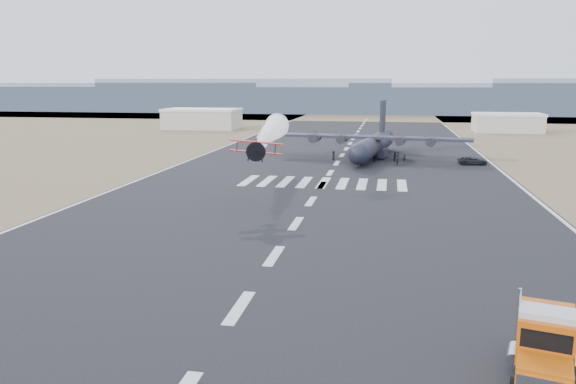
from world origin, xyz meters
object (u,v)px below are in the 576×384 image
(crew_b, at_px, (355,156))
(crew_g, at_px, (398,157))
(support_vehicle, at_px, (473,161))
(crew_c, at_px, (398,161))
(hangar_left, at_px, (202,119))
(semi_truck, at_px, (545,346))
(aerobatic_biplane, at_px, (256,148))
(crew_f, at_px, (365,156))
(crew_d, at_px, (374,157))
(hangar_right, at_px, (507,122))
(crew_a, at_px, (404,158))
(crew_h, at_px, (395,157))
(crew_e, at_px, (333,155))
(transport_aircraft, at_px, (373,144))

(crew_b, bearing_deg, crew_g, -101.90)
(crew_b, bearing_deg, support_vehicle, -107.45)
(crew_b, height_order, crew_c, crew_b)
(hangar_left, xyz_separation_m, semi_truck, (70.24, -151.47, -1.48))
(aerobatic_biplane, height_order, crew_f, aerobatic_biplane)
(crew_d, distance_m, crew_g, 4.71)
(hangar_right, height_order, support_vehicle, hangar_right)
(semi_truck, relative_size, crew_a, 5.72)
(semi_truck, xyz_separation_m, crew_h, (-7.15, 82.71, -0.98))
(hangar_left, xyz_separation_m, crew_a, (64.91, -69.10, -2.63))
(crew_e, distance_m, crew_g, 12.76)
(crew_c, bearing_deg, aerobatic_biplane, -176.96)
(hangar_right, height_order, crew_h, hangar_right)
(transport_aircraft, bearing_deg, aerobatic_biplane, -96.08)
(hangar_left, relative_size, transport_aircraft, 0.62)
(support_vehicle, height_order, crew_e, crew_e)
(transport_aircraft, xyz_separation_m, support_vehicle, (18.97, -6.70, -2.20))
(aerobatic_biplane, distance_m, crew_h, 48.28)
(crew_a, relative_size, crew_e, 0.84)
(aerobatic_biplane, distance_m, support_vehicle, 53.79)
(semi_truck, relative_size, crew_g, 4.81)
(semi_truck, height_order, transport_aircraft, transport_aircraft)
(semi_truck, xyz_separation_m, crew_g, (-6.60, 82.87, -1.00))
(semi_truck, distance_m, crew_b, 84.09)
(hangar_right, distance_m, crew_e, 87.39)
(crew_c, bearing_deg, semi_truck, -147.44)
(aerobatic_biplane, distance_m, crew_d, 46.40)
(semi_truck, height_order, support_vehicle, semi_truck)
(crew_g, bearing_deg, crew_c, -5.24)
(hangar_left, bearing_deg, hangar_right, 2.92)
(hangar_left, distance_m, crew_d, 91.08)
(hangar_right, xyz_separation_m, transport_aircraft, (-39.39, -68.84, -0.06))
(aerobatic_biplane, relative_size, crew_d, 4.17)
(hangar_right, distance_m, crew_g, 81.25)
(crew_d, distance_m, crew_f, 2.30)
(semi_truck, relative_size, crew_h, 4.72)
(hangar_left, bearing_deg, support_vehicle, -42.28)
(crew_b, bearing_deg, crew_c, -136.16)
(crew_f, bearing_deg, crew_d, 112.04)
(hangar_right, distance_m, semi_truck, 158.91)
(support_vehicle, bearing_deg, hangar_right, -21.45)
(crew_a, height_order, crew_e, crew_e)
(crew_b, distance_m, crew_c, 9.93)
(support_vehicle, distance_m, crew_e, 26.78)
(crew_c, height_order, crew_g, crew_g)
(crew_a, relative_size, crew_c, 1.00)
(hangar_left, bearing_deg, transport_aircraft, -47.44)
(crew_d, bearing_deg, transport_aircraft, 132.65)
(support_vehicle, bearing_deg, crew_a, 77.20)
(crew_g, xyz_separation_m, crew_h, (-0.55, -0.16, 0.02))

